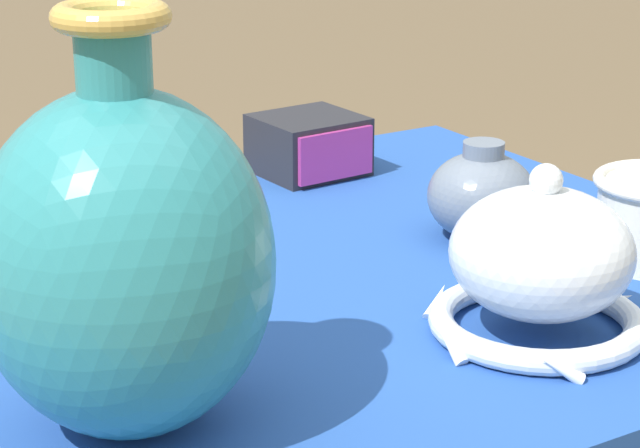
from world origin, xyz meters
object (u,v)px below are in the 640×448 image
object	(u,v)px
vase_tall_bulbous	(124,259)
jar_round_slate	(482,195)
mosaic_tile_box	(309,145)
vase_dome_bell	(541,268)

from	to	relation	value
vase_tall_bulbous	jar_round_slate	bearing A→B (deg)	21.74
vase_tall_bulbous	mosaic_tile_box	distance (m)	0.66
vase_dome_bell	jar_round_slate	xyz separation A→B (m)	(0.11, 0.22, -0.01)
vase_tall_bulbous	vase_dome_bell	size ratio (longest dim) A/B	1.55
mosaic_tile_box	jar_round_slate	bearing A→B (deg)	-87.30
vase_tall_bulbous	jar_round_slate	world-z (taller)	vase_tall_bulbous
vase_tall_bulbous	vase_dome_bell	world-z (taller)	vase_tall_bulbous
vase_dome_bell	jar_round_slate	bearing A→B (deg)	63.00
vase_dome_bell	jar_round_slate	size ratio (longest dim) A/B	1.76
vase_tall_bulbous	mosaic_tile_box	world-z (taller)	vase_tall_bulbous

